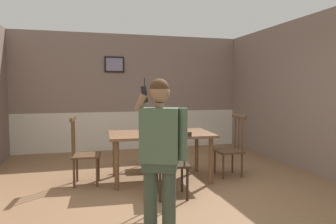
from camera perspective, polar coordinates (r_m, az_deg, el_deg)
name	(u,v)px	position (r m, az deg, el deg)	size (l,w,h in m)	color
ground_plane	(173,199)	(4.43, 0.85, -15.56)	(8.18, 8.18, 0.00)	#846042
room_back_partition	(130,94)	(7.81, -6.83, 3.19)	(5.61, 0.17, 2.81)	gray
dining_table	(161,138)	(5.15, -1.35, -4.81)	(1.72, 1.07, 0.78)	brown
chair_near_window	(230,148)	(5.54, 11.26, -6.46)	(0.43, 0.43, 1.04)	#513823
chair_by_doorway	(172,164)	(4.36, 0.74, -9.38)	(0.51, 0.51, 0.93)	#2D2319
chair_at_table_head	(84,153)	(5.11, -15.05, -7.22)	(0.47, 0.47, 1.07)	#513823
chair_opposite_corner	(152,143)	(6.04, -2.85, -5.72)	(0.49, 0.49, 0.91)	#2D2319
person_figure	(160,149)	(3.15, -1.41, -6.67)	(0.51, 0.33, 1.61)	#3A493A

